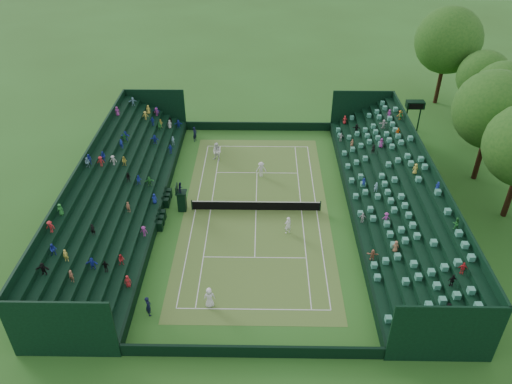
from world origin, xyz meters
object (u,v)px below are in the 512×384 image
(player_near_west, at_px, (209,297))
(player_far_east, at_px, (261,169))
(umpire_chair, at_px, (181,198))
(player_near_east, at_px, (288,225))
(tennis_net, at_px, (256,206))
(player_far_west, at_px, (217,152))

(player_near_west, distance_m, player_far_east, 17.73)
(umpire_chair, relative_size, player_near_east, 1.79)
(tennis_net, distance_m, player_far_west, 9.87)
(player_near_east, bearing_deg, umpire_chair, -42.92)
(tennis_net, xyz_separation_m, player_far_west, (-4.21, 8.91, 0.47))
(player_near_west, xyz_separation_m, player_far_east, (3.52, 17.37, -0.03))
(umpire_chair, bearing_deg, player_far_west, 74.69)
(umpire_chair, bearing_deg, player_far_east, 39.50)
(player_near_west, bearing_deg, player_far_west, -94.14)
(player_far_west, xyz_separation_m, player_far_east, (4.63, -3.11, -0.19))
(player_far_west, bearing_deg, player_near_west, -65.59)
(umpire_chair, distance_m, player_near_east, 9.93)
(player_far_west, height_order, player_far_east, player_far_west)
(tennis_net, xyz_separation_m, player_near_east, (2.74, -3.21, 0.30))
(umpire_chair, relative_size, player_near_west, 1.78)
(umpire_chair, xyz_separation_m, player_far_east, (7.08, 5.84, -0.46))
(player_far_west, bearing_deg, umpire_chair, -83.99)
(umpire_chair, bearing_deg, player_near_east, -18.65)
(umpire_chair, xyz_separation_m, player_far_west, (2.45, 8.94, -0.27))
(player_near_west, relative_size, player_far_west, 0.83)
(player_near_east, bearing_deg, player_far_east, -99.83)
(player_near_west, relative_size, player_near_east, 1.01)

